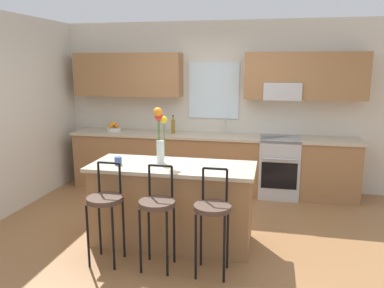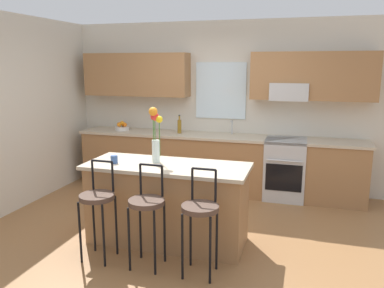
% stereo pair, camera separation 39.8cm
% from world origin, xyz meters
% --- Properties ---
extents(ground_plane, '(14.00, 14.00, 0.00)m').
position_xyz_m(ground_plane, '(0.00, 0.00, 0.00)').
color(ground_plane, olive).
extents(wall_left, '(0.12, 4.60, 2.70)m').
position_xyz_m(wall_left, '(-2.56, 0.30, 1.35)').
color(wall_left, beige).
rests_on(wall_left, ground).
extents(back_wall_assembly, '(5.60, 0.50, 2.70)m').
position_xyz_m(back_wall_assembly, '(0.02, 1.98, 1.51)').
color(back_wall_assembly, beige).
rests_on(back_wall_assembly, ground).
extents(counter_run, '(4.56, 0.64, 0.92)m').
position_xyz_m(counter_run, '(0.00, 1.70, 0.47)').
color(counter_run, '#996B42').
rests_on(counter_run, ground).
extents(sink_faucet, '(0.02, 0.13, 0.23)m').
position_xyz_m(sink_faucet, '(0.22, 1.84, 1.06)').
color(sink_faucet, '#B7BABC').
rests_on(sink_faucet, counter_run).
extents(oven_range, '(0.60, 0.64, 0.92)m').
position_xyz_m(oven_range, '(1.08, 1.68, 0.46)').
color(oven_range, '#B7BABC').
rests_on(oven_range, ground).
extents(kitchen_island, '(1.84, 0.75, 0.92)m').
position_xyz_m(kitchen_island, '(-0.12, -0.24, 0.46)').
color(kitchen_island, '#996B42').
rests_on(kitchen_island, ground).
extents(bar_stool_near, '(0.36, 0.36, 1.04)m').
position_xyz_m(bar_stool_near, '(-0.67, -0.83, 0.64)').
color(bar_stool_near, black).
rests_on(bar_stool_near, ground).
extents(bar_stool_middle, '(0.36, 0.36, 1.04)m').
position_xyz_m(bar_stool_middle, '(-0.12, -0.83, 0.64)').
color(bar_stool_middle, black).
rests_on(bar_stool_middle, ground).
extents(bar_stool_far, '(0.36, 0.36, 1.04)m').
position_xyz_m(bar_stool_far, '(0.43, -0.83, 0.64)').
color(bar_stool_far, black).
rests_on(bar_stool_far, ground).
extents(flower_vase, '(0.15, 0.13, 0.63)m').
position_xyz_m(flower_vase, '(-0.27, -0.19, 1.27)').
color(flower_vase, silver).
rests_on(flower_vase, kitchen_island).
extents(mug_ceramic, '(0.08, 0.08, 0.09)m').
position_xyz_m(mug_ceramic, '(-0.71, -0.36, 0.97)').
color(mug_ceramic, '#33518C').
rests_on(mug_ceramic, kitchen_island).
extents(fruit_bowl_oranges, '(0.24, 0.24, 0.16)m').
position_xyz_m(fruit_bowl_oranges, '(-1.64, 1.70, 0.97)').
color(fruit_bowl_oranges, silver).
rests_on(fruit_bowl_oranges, counter_run).
extents(bottle_olive_oil, '(0.06, 0.06, 0.30)m').
position_xyz_m(bottle_olive_oil, '(-0.61, 1.70, 1.04)').
color(bottle_olive_oil, olive).
rests_on(bottle_olive_oil, counter_run).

